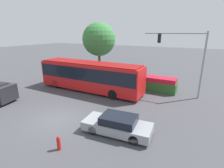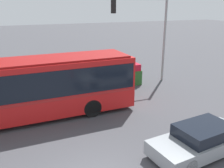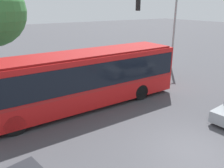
% 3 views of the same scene
% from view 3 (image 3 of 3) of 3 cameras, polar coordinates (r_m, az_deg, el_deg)
% --- Properties ---
extents(ground_plane, '(140.00, 140.00, 0.00)m').
position_cam_3_polar(ground_plane, '(10.43, 19.50, -15.61)').
color(ground_plane, '#444449').
extents(city_bus, '(12.12, 2.73, 3.21)m').
position_cam_3_polar(city_bus, '(13.32, -7.49, 1.79)').
color(city_bus, red).
rests_on(city_bus, ground).
extents(traffic_light_pole, '(5.93, 0.24, 6.45)m').
position_cam_3_polar(traffic_light_pole, '(20.99, 12.57, 14.89)').
color(traffic_light_pole, gray).
rests_on(traffic_light_pole, ground).
extents(flowering_hedge, '(8.60, 1.59, 1.59)m').
position_cam_3_polar(flowering_hedge, '(18.63, 0.26, 3.62)').
color(flowering_hedge, '#286028').
rests_on(flowering_hedge, ground).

